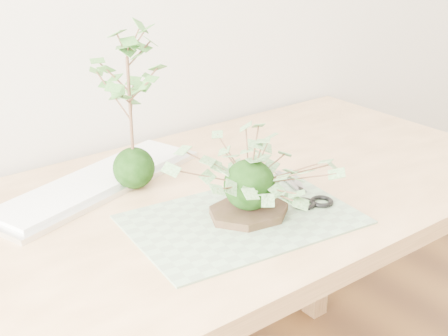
{
  "coord_description": "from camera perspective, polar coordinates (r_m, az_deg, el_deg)",
  "views": [
    {
      "loc": [
        -0.64,
        0.31,
        1.29
      ],
      "look_at": [
        0.0,
        1.14,
        0.84
      ],
      "focal_mm": 50.0,
      "sensor_mm": 36.0,
      "label": 1
    }
  ],
  "objects": [
    {
      "name": "maple_kokedama",
      "position": [
        1.23,
        -8.8,
        9.0
      ],
      "size": [
        0.2,
        0.2,
        0.36
      ],
      "rotation": [
        0.0,
        0.0,
        -0.05
      ],
      "color": "black",
      "rests_on": "desk"
    },
    {
      "name": "cutting_mat",
      "position": [
        1.17,
        1.71,
        -4.72
      ],
      "size": [
        0.45,
        0.32,
        0.0
      ],
      "primitive_type": "cube",
      "rotation": [
        0.0,
        0.0,
        -0.12
      ],
      "color": "slate",
      "rests_on": "desk"
    },
    {
      "name": "desk",
      "position": [
        1.26,
        -4.58,
        -7.24
      ],
      "size": [
        1.6,
        0.7,
        0.74
      ],
      "color": "tan",
      "rests_on": "ground_plane"
    },
    {
      "name": "ivy_kokedama",
      "position": [
        1.13,
        2.36,
        0.54
      ],
      "size": [
        0.31,
        0.31,
        0.19
      ],
      "rotation": [
        0.0,
        0.0,
        -0.16
      ],
      "color": "black",
      "rests_on": "stone_dish"
    },
    {
      "name": "scissors",
      "position": [
        1.25,
        8.08,
        -2.59
      ],
      "size": [
        0.1,
        0.19,
        0.01
      ],
      "rotation": [
        0.0,
        0.0,
        -0.38
      ],
      "color": "gray",
      "rests_on": "cutting_mat"
    },
    {
      "name": "stone_dish",
      "position": [
        1.17,
        2.28,
        -4.0
      ],
      "size": [
        0.19,
        0.19,
        0.01
      ],
      "primitive_type": "cylinder",
      "rotation": [
        0.0,
        0.0,
        -0.17
      ],
      "color": "black",
      "rests_on": "cutting_mat"
    },
    {
      "name": "keyboard",
      "position": [
        1.33,
        -11.59,
        -1.28
      ],
      "size": [
        0.52,
        0.29,
        0.02
      ],
      "rotation": [
        0.0,
        0.0,
        0.31
      ],
      "color": "silver",
      "rests_on": "desk"
    }
  ]
}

